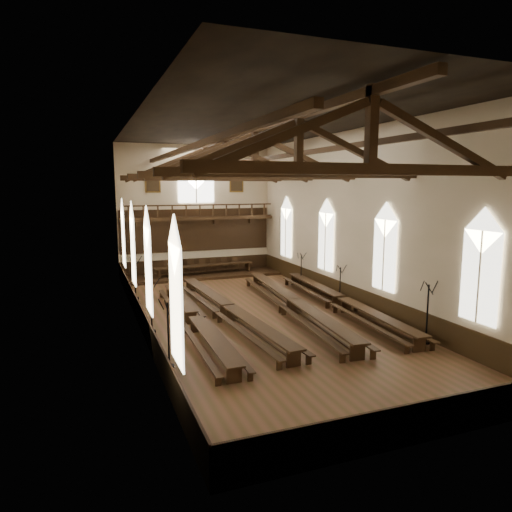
{
  "coord_description": "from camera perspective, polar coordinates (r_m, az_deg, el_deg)",
  "views": [
    {
      "loc": [
        -8.35,
        -22.07,
        6.9
      ],
      "look_at": [
        0.62,
        1.5,
        3.0
      ],
      "focal_mm": 32.0,
      "sensor_mm": 36.0,
      "label": 1
    }
  ],
  "objects": [
    {
      "name": "end_window",
      "position": [
        35.95,
        -7.51,
        9.23
      ],
      "size": [
        2.8,
        0.12,
        3.8
      ],
      "color": "white",
      "rests_on": "room_walls"
    },
    {
      "name": "refectory_row_d",
      "position": [
        26.11,
        10.69,
        -5.44
      ],
      "size": [
        1.98,
        14.54,
        0.76
      ],
      "color": "#352111",
      "rests_on": "ground"
    },
    {
      "name": "ground",
      "position": [
        24.58,
        -0.12,
        -7.51
      ],
      "size": [
        26.0,
        26.0,
        0.0
      ],
      "primitive_type": "plane",
      "color": "brown",
      "rests_on": "ground"
    },
    {
      "name": "room_walls",
      "position": [
        23.6,
        -0.12,
        7.72
      ],
      "size": [
        26.0,
        26.0,
        26.0
      ],
      "color": "beige",
      "rests_on": "ground"
    },
    {
      "name": "dais",
      "position": [
        35.21,
        -6.39,
        -2.41
      ],
      "size": [
        11.4,
        2.94,
        0.2
      ],
      "primitive_type": "cube",
      "color": "black",
      "rests_on": "ground"
    },
    {
      "name": "side_windows",
      "position": [
        23.8,
        -0.12,
        1.16
      ],
      "size": [
        11.85,
        19.8,
        4.5
      ],
      "color": "white",
      "rests_on": "room_walls"
    },
    {
      "name": "portraits",
      "position": [
        35.95,
        -7.51,
        9.03
      ],
      "size": [
        7.75,
        0.09,
        1.45
      ],
      "color": "brown",
      "rests_on": "room_walls"
    },
    {
      "name": "candelabrum_left_far",
      "position": [
        28.9,
        -14.84,
        -3.66
      ],
      "size": [
        0.77,
        0.81,
        2.68
      ],
      "color": "black",
      "rests_on": "ground"
    },
    {
      "name": "high_table",
      "position": [
        35.08,
        -6.41,
        -1.27
      ],
      "size": [
        7.75,
        1.48,
        0.72
      ],
      "color": "#352111",
      "rests_on": "dais"
    },
    {
      "name": "candelabrum_right_near",
      "position": [
        21.61,
        20.55,
        -8.04
      ],
      "size": [
        0.8,
        0.86,
        2.81
      ],
      "color": "black",
      "rests_on": "ground"
    },
    {
      "name": "roof_trusses",
      "position": [
        23.63,
        -0.12,
        11.98
      ],
      "size": [
        11.7,
        25.7,
        2.8
      ],
      "color": "#352111",
      "rests_on": "room_walls"
    },
    {
      "name": "high_chairs",
      "position": [
        35.81,
        -6.72,
        -1.11
      ],
      "size": [
        5.88,
        0.48,
        1.08
      ],
      "color": "#352111",
      "rests_on": "dais"
    },
    {
      "name": "refectory_row_b",
      "position": [
        23.93,
        -3.48,
        -6.57
      ],
      "size": [
        2.01,
        14.73,
        0.78
      ],
      "color": "#352111",
      "rests_on": "ground"
    },
    {
      "name": "candelabrum_left_near",
      "position": [
        17.98,
        -10.85,
        -11.11
      ],
      "size": [
        0.8,
        0.81,
        2.73
      ],
      "color": "black",
      "rests_on": "ground"
    },
    {
      "name": "minstrels_gallery",
      "position": [
        35.84,
        -7.32,
        3.93
      ],
      "size": [
        11.8,
        1.24,
        3.7
      ],
      "color": "#352111",
      "rests_on": "room_walls"
    },
    {
      "name": "refectory_row_a",
      "position": [
        22.66,
        -7.78,
        -7.64
      ],
      "size": [
        1.57,
        14.09,
        0.71
      ],
      "color": "#352111",
      "rests_on": "ground"
    },
    {
      "name": "wainscot_band",
      "position": [
        24.42,
        -0.12,
        -6.16
      ],
      "size": [
        12.0,
        26.0,
        1.2
      ],
      "color": "black",
      "rests_on": "ground"
    },
    {
      "name": "candelabrum_right_mid",
      "position": [
        27.29,
        10.43,
        -4.47
      ],
      "size": [
        0.65,
        0.71,
        2.33
      ],
      "color": "black",
      "rests_on": "ground"
    },
    {
      "name": "candelabrum_left_mid",
      "position": [
        22.27,
        -12.92,
        -7.34
      ],
      "size": [
        0.72,
        0.81,
        2.63
      ],
      "color": "black",
      "rests_on": "ground"
    },
    {
      "name": "candelabrum_right_far",
      "position": [
        31.65,
        5.65,
        -2.52
      ],
      "size": [
        0.67,
        0.72,
        2.35
      ],
      "color": "black",
      "rests_on": "ground"
    },
    {
      "name": "refectory_row_c",
      "position": [
        25.09,
        4.84,
        -5.79
      ],
      "size": [
        2.31,
        15.13,
        0.82
      ],
      "color": "#352111",
      "rests_on": "ground"
    }
  ]
}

